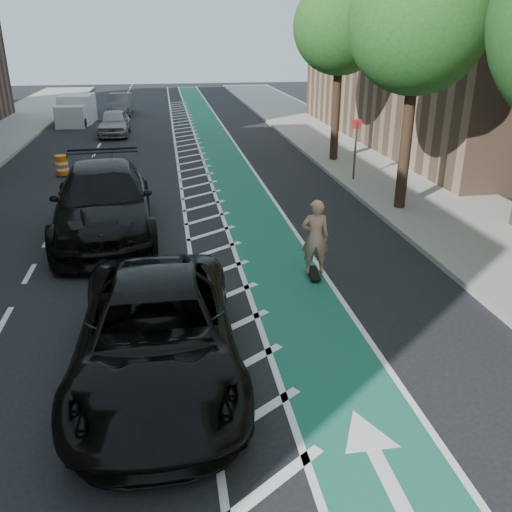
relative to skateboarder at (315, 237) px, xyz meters
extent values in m
plane|color=black|center=(-3.70, -3.49, -1.04)|extent=(120.00, 120.00, 0.00)
cube|color=#185648|center=(-0.70, 6.51, -1.03)|extent=(2.00, 90.00, 0.01)
cube|color=silver|center=(-2.20, 6.51, -1.03)|extent=(1.40, 90.00, 0.01)
cube|color=gray|center=(5.80, 6.51, -0.96)|extent=(5.00, 90.00, 0.15)
cube|color=gray|center=(3.35, 6.51, -0.96)|extent=(0.12, 90.00, 0.16)
cylinder|color=#382619|center=(4.20, 4.51, 1.16)|extent=(0.36, 0.36, 4.40)
sphere|color=#224918|center=(4.20, 4.51, 4.76)|extent=(4.20, 4.20, 4.20)
cylinder|color=#382619|center=(4.20, 12.51, 1.16)|extent=(0.36, 0.36, 4.40)
sphere|color=#224918|center=(4.20, 12.51, 4.76)|extent=(4.20, 4.20, 4.20)
cylinder|color=#4C4C4C|center=(3.90, 8.51, 0.16)|extent=(0.08, 0.08, 2.40)
cube|color=red|center=(3.90, 8.51, 1.26)|extent=(0.35, 0.02, 0.35)
cube|color=black|center=(0.00, 0.00, -0.94)|extent=(0.35, 0.88, 0.03)
cylinder|color=black|center=(-0.05, 0.30, -1.00)|extent=(0.04, 0.07, 0.07)
cylinder|color=black|center=(0.13, 0.27, -1.00)|extent=(0.04, 0.07, 0.07)
cylinder|color=black|center=(-0.13, -0.27, -1.00)|extent=(0.04, 0.07, 0.07)
cylinder|color=black|center=(0.05, -0.30, -1.00)|extent=(0.04, 0.07, 0.07)
imported|color=tan|center=(0.00, 0.00, 0.00)|extent=(0.72, 0.53, 1.84)
imported|color=black|center=(-3.70, -3.55, -0.22)|extent=(2.73, 5.87, 1.63)
imported|color=black|center=(-5.26, 4.01, -0.05)|extent=(3.27, 6.99, 1.97)
imported|color=gray|center=(-6.29, 21.28, -0.32)|extent=(1.75, 4.24, 1.44)
imported|color=#525156|center=(-6.50, 30.15, -0.30)|extent=(1.63, 4.52, 1.48)
cube|color=silver|center=(-9.03, 26.64, -0.14)|extent=(2.14, 2.97, 1.79)
cube|color=silver|center=(-9.16, 24.50, -0.37)|extent=(1.87, 1.54, 1.34)
cylinder|color=black|center=(-9.98, 24.19, -0.72)|extent=(0.26, 0.64, 0.63)
cylinder|color=black|center=(-8.37, 24.09, -0.72)|extent=(0.26, 0.64, 0.63)
cylinder|color=black|center=(-9.79, 27.40, -0.72)|extent=(0.26, 0.64, 0.63)
cylinder|color=black|center=(-8.18, 27.31, -0.72)|extent=(0.26, 0.64, 0.63)
cylinder|color=#F24C0C|center=(-5.90, 3.72, -0.55)|extent=(0.56, 0.56, 0.98)
cylinder|color=silver|center=(-5.90, 3.72, -0.71)|extent=(0.57, 0.57, 0.13)
cylinder|color=silver|center=(-5.90, 3.72, -0.41)|extent=(0.57, 0.57, 0.13)
cylinder|color=black|center=(-5.90, 3.72, -1.02)|extent=(0.72, 0.72, 0.04)
cylinder|color=#FF5A0D|center=(-5.50, 8.16, -0.54)|extent=(0.57, 0.57, 0.99)
cylinder|color=silver|center=(-5.50, 8.16, -0.71)|extent=(0.58, 0.58, 0.13)
cylinder|color=silver|center=(-5.50, 8.16, -0.40)|extent=(0.58, 0.58, 0.13)
cylinder|color=black|center=(-5.50, 8.16, -1.02)|extent=(0.72, 0.72, 0.04)
cylinder|color=#DD5E0B|center=(-7.70, 11.58, -0.61)|extent=(0.49, 0.49, 0.85)
cylinder|color=silver|center=(-7.70, 11.58, -0.75)|extent=(0.50, 0.50, 0.11)
cylinder|color=silver|center=(-7.70, 11.58, -0.49)|extent=(0.50, 0.50, 0.11)
cylinder|color=black|center=(-7.70, 11.58, -1.02)|extent=(0.62, 0.62, 0.04)
camera|label=1|loc=(-3.34, -11.66, 4.47)|focal=38.00mm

